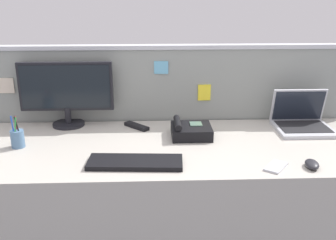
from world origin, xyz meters
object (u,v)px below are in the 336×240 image
object	(u,v)px
tv_remote	(137,126)
pen_cup	(17,138)
desk_phone	(190,130)
desktop_monitor	(66,90)
cell_phone_silver_slab	(276,167)
keyboard_main	(135,162)
computer_mouse_right_hand	(312,164)
laptop	(302,120)

from	to	relation	value
tv_remote	pen_cup	bearing A→B (deg)	159.27
desk_phone	desktop_monitor	bearing A→B (deg)	162.73
pen_cup	tv_remote	distance (m)	0.65
pen_cup	cell_phone_silver_slab	bearing A→B (deg)	-13.17
keyboard_main	computer_mouse_right_hand	distance (m)	0.80
laptop	pen_cup	distance (m)	1.55
desktop_monitor	pen_cup	size ratio (longest dim) A/B	3.18
cell_phone_silver_slab	tv_remote	xyz separation A→B (m)	(-0.65, 0.55, 0.01)
keyboard_main	tv_remote	world-z (taller)	keyboard_main
desktop_monitor	tv_remote	size ratio (longest dim) A/B	3.15
desk_phone	computer_mouse_right_hand	world-z (taller)	desk_phone
laptop	keyboard_main	world-z (taller)	laptop
keyboard_main	computer_mouse_right_hand	xyz separation A→B (m)	(0.80, -0.06, 0.01)
laptop	cell_phone_silver_slab	xyz separation A→B (m)	(-0.30, -0.51, -0.04)
laptop	computer_mouse_right_hand	world-z (taller)	laptop
keyboard_main	cell_phone_silver_slab	bearing A→B (deg)	-1.78
desktop_monitor	desk_phone	distance (m)	0.75
desktop_monitor	laptop	world-z (taller)	desktop_monitor
computer_mouse_right_hand	cell_phone_silver_slab	world-z (taller)	computer_mouse_right_hand
keyboard_main	cell_phone_silver_slab	size ratio (longest dim) A/B	3.28
keyboard_main	pen_cup	distance (m)	0.65
cell_phone_silver_slab	computer_mouse_right_hand	bearing A→B (deg)	35.01
desktop_monitor	desk_phone	size ratio (longest dim) A/B	2.49
desktop_monitor	computer_mouse_right_hand	distance (m)	1.38
cell_phone_silver_slab	tv_remote	distance (m)	0.85
laptop	computer_mouse_right_hand	size ratio (longest dim) A/B	3.13
desk_phone	pen_cup	bearing A→B (deg)	-172.66
computer_mouse_right_hand	keyboard_main	bearing A→B (deg)	-175.67
desktop_monitor	tv_remote	distance (m)	0.45
desk_phone	tv_remote	world-z (taller)	desk_phone
desktop_monitor	keyboard_main	world-z (taller)	desktop_monitor
keyboard_main	tv_remote	xyz separation A→B (m)	(-0.01, 0.50, -0.00)
desktop_monitor	tv_remote	world-z (taller)	desktop_monitor
desktop_monitor	tv_remote	bearing A→B (deg)	-9.55
desk_phone	laptop	bearing A→B (deg)	9.12
keyboard_main	pen_cup	bearing A→B (deg)	162.39
keyboard_main	pen_cup	world-z (taller)	pen_cup
desktop_monitor	laptop	bearing A→B (deg)	-4.76
desk_phone	cell_phone_silver_slab	bearing A→B (deg)	-49.05
desktop_monitor	desk_phone	world-z (taller)	desktop_monitor
desktop_monitor	keyboard_main	size ratio (longest dim) A/B	1.24
laptop	tv_remote	bearing A→B (deg)	177.29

